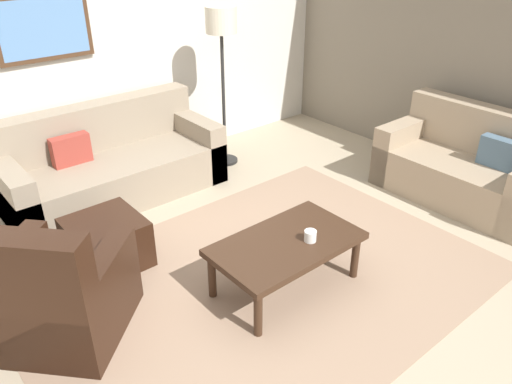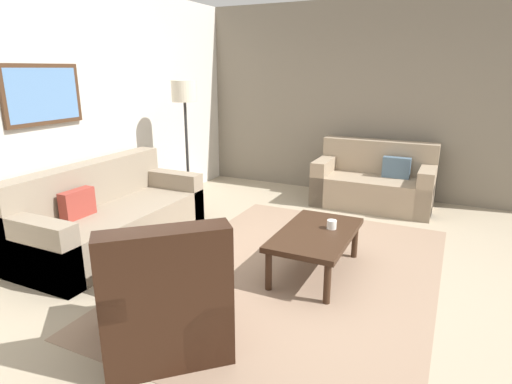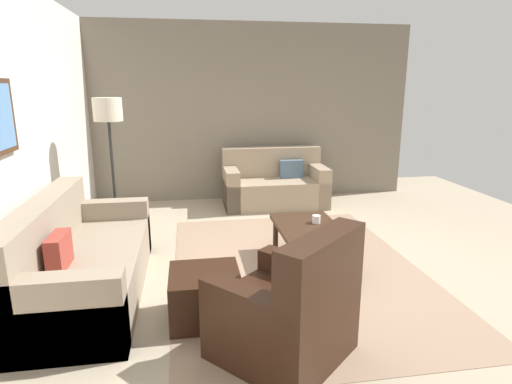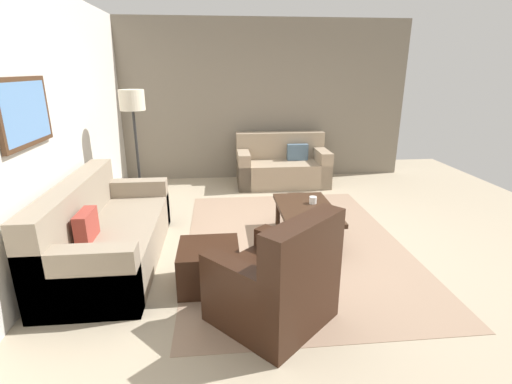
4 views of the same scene
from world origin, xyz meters
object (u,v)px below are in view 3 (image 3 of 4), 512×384
object	(u,v)px
couch_loveseat	(274,185)
coffee_table	(310,232)
lamp_standing	(109,125)
armchair_leather	(291,317)
cup	(316,219)
ottoman	(205,295)
couch_main	(76,265)

from	to	relation	value
couch_loveseat	coffee_table	world-z (taller)	couch_loveseat
couch_loveseat	lamp_standing	distance (m)	2.81
coffee_table	lamp_standing	bearing A→B (deg)	64.34
armchair_leather	cup	distance (m)	1.78
ottoman	couch_loveseat	bearing A→B (deg)	-20.65
couch_loveseat	lamp_standing	xyz separation A→B (m)	(-1.36, 2.19, 1.11)
couch_main	couch_loveseat	distance (m)	3.57
couch_main	lamp_standing	bearing A→B (deg)	-6.65
ottoman	cup	size ratio (longest dim) A/B	6.24
couch_main	lamp_standing	distance (m)	1.74
couch_loveseat	cup	bearing A→B (deg)	-179.79
lamp_standing	armchair_leather	bearing A→B (deg)	-148.78
couch_main	cup	distance (m)	2.41
couch_main	lamp_standing	world-z (taller)	lamp_standing
coffee_table	ottoman	bearing A→B (deg)	128.40
couch_main	cup	size ratio (longest dim) A/B	23.49
couch_main	armchair_leather	size ratio (longest dim) A/B	1.87
armchair_leather	lamp_standing	distance (m)	3.14
ottoman	coffee_table	distance (m)	1.45
cup	lamp_standing	xyz separation A→B (m)	(0.87, 2.20, 0.96)
couch_loveseat	coffee_table	xyz separation A→B (m)	(-2.37, 0.10, 0.06)
cup	couch_main	bearing A→B (deg)	101.06
couch_loveseat	armchair_leather	bearing A→B (deg)	170.19
ottoman	armchair_leather	bearing A→B (deg)	-137.41
armchair_leather	lamp_standing	bearing A→B (deg)	31.22
cup	lamp_standing	bearing A→B (deg)	68.42
ottoman	coffee_table	size ratio (longest dim) A/B	0.51
couch_loveseat	armchair_leather	distance (m)	3.93
couch_main	coffee_table	world-z (taller)	couch_main
couch_main	coffee_table	distance (m)	2.27
couch_main	ottoman	bearing A→B (deg)	-117.07
couch_main	lamp_standing	xyz separation A→B (m)	(1.33, -0.16, 1.11)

